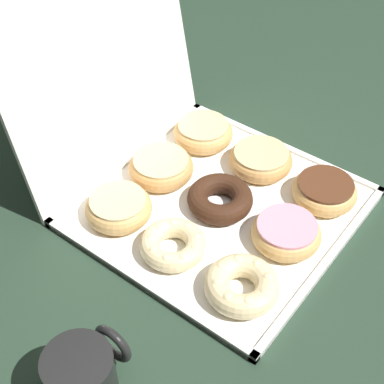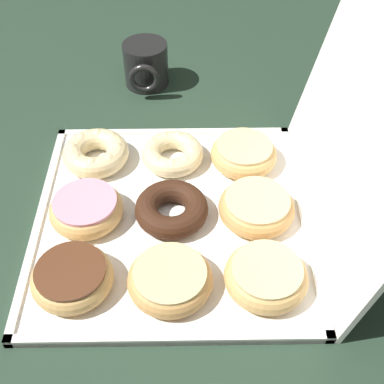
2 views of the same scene
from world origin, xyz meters
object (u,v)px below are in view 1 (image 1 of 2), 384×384
object	(u,v)px
glazed_ring_donut_5	(259,158)
glazed_ring_donut_7	(162,166)
donut_box	(220,208)
glazed_ring_donut_6	(119,207)
chocolate_frosted_donut_2	(325,191)
cruller_donut_0	(242,285)
glazed_ring_donut_8	(203,132)
coffee_mug	(83,376)
cruller_donut_3	(174,245)
chocolate_cake_ring_donut_4	(218,197)
pink_frosted_donut_1	(286,233)

from	to	relation	value
glazed_ring_donut_5	glazed_ring_donut_7	xyz separation A→B (m)	(-0.13, 0.13, 0.00)
donut_box	glazed_ring_donut_6	bearing A→B (deg)	135.19
glazed_ring_donut_5	glazed_ring_donut_7	bearing A→B (deg)	134.68
chocolate_frosted_donut_2	glazed_ring_donut_7	bearing A→B (deg)	114.78
donut_box	cruller_donut_0	xyz separation A→B (m)	(-0.13, -0.13, 0.02)
glazed_ring_donut_8	coffee_mug	distance (m)	0.54
glazed_ring_donut_5	coffee_mug	xyz separation A→B (m)	(-0.51, -0.06, 0.02)
cruller_donut_3	glazed_ring_donut_5	bearing A→B (deg)	1.11
cruller_donut_3	coffee_mug	bearing A→B (deg)	-167.53
chocolate_cake_ring_donut_4	glazed_ring_donut_8	world-z (taller)	glazed_ring_donut_8
donut_box	glazed_ring_donut_5	bearing A→B (deg)	1.50
cruller_donut_0	chocolate_cake_ring_donut_4	bearing A→B (deg)	46.35
glazed_ring_donut_6	cruller_donut_3	bearing A→B (deg)	-92.78
donut_box	glazed_ring_donut_5	size ratio (longest dim) A/B	3.60
cruller_donut_3	chocolate_frosted_donut_2	bearing A→B (deg)	-27.48
glazed_ring_donut_8	coffee_mug	size ratio (longest dim) A/B	1.04
pink_frosted_donut_1	glazed_ring_donut_6	bearing A→B (deg)	115.83
chocolate_frosted_donut_2	coffee_mug	xyz separation A→B (m)	(-0.51, 0.08, 0.02)
cruller_donut_3	glazed_ring_donut_6	xyz separation A→B (m)	(0.01, 0.12, 0.00)
pink_frosted_donut_1	chocolate_frosted_donut_2	xyz separation A→B (m)	(0.13, -0.00, -0.00)
glazed_ring_donut_6	coffee_mug	size ratio (longest dim) A/B	1.03
donut_box	glazed_ring_donut_8	xyz separation A→B (m)	(0.13, 0.13, 0.03)
coffee_mug	cruller_donut_0	bearing A→B (deg)	-16.51
glazed_ring_donut_8	chocolate_frosted_donut_2	bearing A→B (deg)	-90.48
glazed_ring_donut_7	glazed_ring_donut_8	bearing A→B (deg)	-0.21
donut_box	glazed_ring_donut_6	size ratio (longest dim) A/B	3.72
cruller_donut_0	glazed_ring_donut_8	world-z (taller)	same
chocolate_cake_ring_donut_4	glazed_ring_donut_8	distance (m)	0.18
glazed_ring_donut_7	glazed_ring_donut_8	size ratio (longest dim) A/B	1.02
cruller_donut_3	glazed_ring_donut_7	distance (m)	0.19
pink_frosted_donut_1	glazed_ring_donut_6	size ratio (longest dim) A/B	1.00
chocolate_frosted_donut_2	glazed_ring_donut_7	distance (m)	0.29
chocolate_frosted_donut_2	coffee_mug	world-z (taller)	coffee_mug
cruller_donut_3	glazed_ring_donut_7	xyz separation A→B (m)	(0.13, 0.13, 0.00)
glazed_ring_donut_6	chocolate_frosted_donut_2	bearing A→B (deg)	-45.91
chocolate_frosted_donut_2	glazed_ring_donut_8	world-z (taller)	glazed_ring_donut_8
cruller_donut_0	pink_frosted_donut_1	distance (m)	0.13
cruller_donut_3	glazed_ring_donut_8	bearing A→B (deg)	27.34
cruller_donut_0	glazed_ring_donut_6	size ratio (longest dim) A/B	1.00
chocolate_frosted_donut_2	coffee_mug	size ratio (longest dim) A/B	1.02
glazed_ring_donut_7	chocolate_frosted_donut_2	bearing A→B (deg)	-65.22
cruller_donut_3	pink_frosted_donut_1	bearing A→B (deg)	-45.19
donut_box	chocolate_frosted_donut_2	bearing A→B (deg)	-46.95
cruller_donut_0	glazed_ring_donut_5	distance (m)	0.29
glazed_ring_donut_7	coffee_mug	xyz separation A→B (m)	(-0.39, -0.19, 0.02)
chocolate_cake_ring_donut_4	glazed_ring_donut_7	xyz separation A→B (m)	(0.00, 0.13, 0.00)
pink_frosted_donut_1	cruller_donut_3	xyz separation A→B (m)	(-0.13, 0.13, -0.00)
glazed_ring_donut_5	coffee_mug	distance (m)	0.52
cruller_donut_0	glazed_ring_donut_5	bearing A→B (deg)	27.65
chocolate_cake_ring_donut_4	chocolate_frosted_donut_2	bearing A→B (deg)	-48.09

